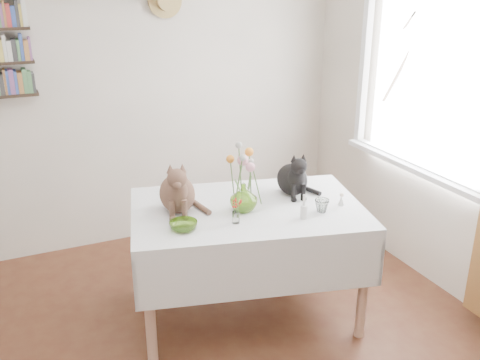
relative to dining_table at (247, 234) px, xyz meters
name	(u,v)px	position (x,y,z in m)	size (l,w,h in m)	color
room	(217,198)	(-0.51, -0.75, 0.64)	(4.08, 4.58, 2.58)	brown
window	(425,98)	(1.45, 0.05, 0.79)	(0.12, 1.52, 1.32)	white
dining_table	(247,234)	(0.00, 0.00, 0.00)	(1.70, 1.30, 0.81)	white
tabby_cat	(177,184)	(-0.44, 0.13, 0.38)	(0.25, 0.31, 0.37)	brown
black_cat	(292,171)	(0.38, 0.09, 0.36)	(0.22, 0.28, 0.33)	black
flower_vase	(244,198)	(-0.05, -0.04, 0.29)	(0.18, 0.18, 0.18)	#9DCF4B
green_bowl	(183,226)	(-0.49, -0.15, 0.23)	(0.17, 0.17, 0.05)	#9DCF4B
drinking_glass	(322,206)	(0.40, -0.27, 0.24)	(0.09, 0.09, 0.09)	white
candlestick	(304,211)	(0.25, -0.30, 0.25)	(0.04, 0.04, 0.16)	white
berry_jar	(236,211)	(-0.17, -0.19, 0.28)	(0.05, 0.05, 0.19)	white
porcelain_figurine	(341,200)	(0.58, -0.23, 0.24)	(0.05, 0.05, 0.09)	white
flower_bouquet	(243,161)	(-0.05, -0.03, 0.54)	(0.17, 0.13, 0.39)	#4C7233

